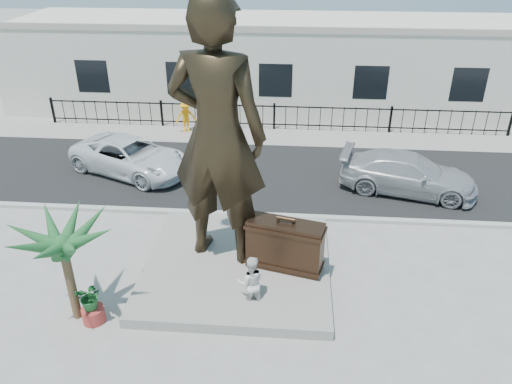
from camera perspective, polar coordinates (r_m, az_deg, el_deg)
ground at (r=13.34m, az=-0.71°, el=-12.86°), size 100.00×100.00×0.00m
street at (r=20.05m, az=1.39°, el=2.30°), size 40.00×7.00×0.01m
curb at (r=16.95m, az=0.69°, el=-2.69°), size 40.00×0.25×0.12m
far_sidewalk at (r=23.70m, az=1.97°, el=6.53°), size 40.00×2.50×0.02m
plinth at (r=14.45m, az=-2.16°, el=-8.40°), size 5.20×5.20×0.30m
fence at (r=24.24m, az=2.09°, el=8.52°), size 22.00×0.10×1.20m
building at (r=27.81m, az=2.59°, el=14.54°), size 28.00×7.00×4.40m
statue at (r=13.04m, az=-4.46°, el=6.45°), size 3.00×2.32×7.29m
suitcase at (r=13.75m, az=3.33°, el=-6.08°), size 2.17×1.15×1.46m
tourist at (r=12.87m, az=-0.59°, el=-10.28°), size 0.81×0.67×1.50m
car_white at (r=20.35m, az=-14.11°, el=3.99°), size 5.48×4.12×1.38m
car_silver at (r=19.11m, az=17.01°, el=2.01°), size 5.24×3.11×1.42m
worker at (r=24.04m, az=-8.02°, el=8.53°), size 1.11×0.86×1.50m
palm_tree at (r=13.81m, az=-19.66°, el=-13.21°), size 1.80×1.80×3.20m
planter at (r=13.41m, az=-18.07°, el=-13.17°), size 0.56×0.56×0.40m
shrub at (r=13.07m, az=-18.44°, el=-11.32°), size 0.77×0.71×0.72m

